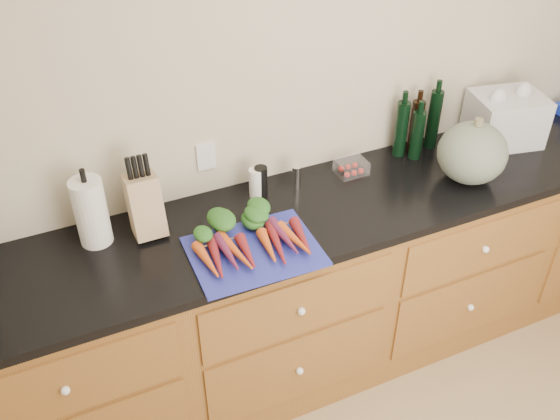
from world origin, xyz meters
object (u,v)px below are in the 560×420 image
cutting_board (254,251)px  carrots (249,237)px  paper_towel (91,212)px  squash (472,153)px  knife_block (145,205)px  tomato_box (351,167)px

cutting_board → carrots: (-0.00, 0.05, 0.03)m
carrots → paper_towel: size_ratio=1.59×
carrots → squash: squash is taller
squash → knife_block: 1.41m
squash → knife_block: bearing=170.7°
cutting_board → carrots: bearing=90.0°
carrots → knife_block: (-0.33, 0.25, 0.08)m
tomato_box → squash: bearing=-29.9°
carrots → paper_towel: 0.60m
paper_towel → tomato_box: bearing=0.5°
cutting_board → knife_block: (-0.33, 0.30, 0.12)m
paper_towel → knife_block: 0.20m
cutting_board → knife_block: knife_block is taller
paper_towel → carrots: bearing=-27.0°
paper_towel → tomato_box: paper_towel is taller
squash → paper_towel: size_ratio=1.08×
cutting_board → paper_towel: (-0.53, 0.32, 0.13)m
knife_block → tomato_box: 0.95m
cutting_board → squash: 1.07m
squash → paper_towel: bearing=171.2°
cutting_board → carrots: size_ratio=1.10×
knife_block → tomato_box: size_ratio=1.85×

